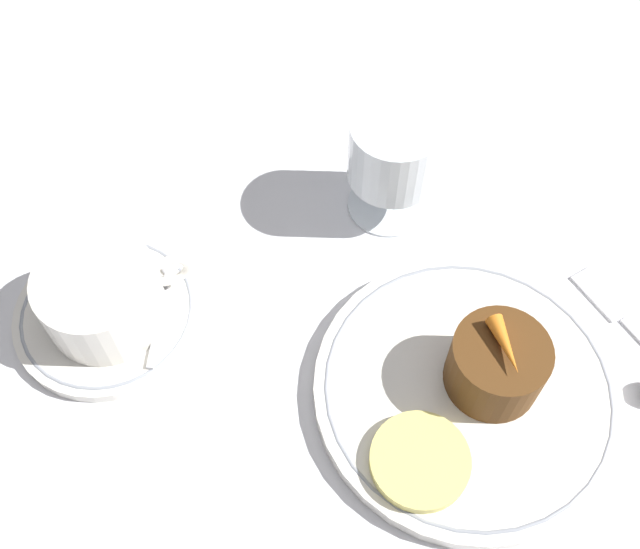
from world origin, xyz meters
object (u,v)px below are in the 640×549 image
object	(u,v)px
dinner_plate	(466,390)
fork	(637,332)
dessert_cake	(497,365)
coffee_cup	(101,296)
wine_glass	(394,157)

from	to	relation	value
dinner_plate	fork	world-z (taller)	dinner_plate
fork	dessert_cake	xyz separation A→B (m)	(-0.13, 0.01, 0.04)
dessert_cake	coffee_cup	bearing A→B (deg)	145.40
coffee_cup	wine_glass	xyz separation A→B (m)	(0.26, 0.02, 0.03)
coffee_cup	fork	xyz separation A→B (m)	(0.38, -0.18, -0.04)
wine_glass	fork	distance (m)	0.24
dinner_plate	fork	size ratio (longest dim) A/B	1.36
dinner_plate	wine_glass	bearing A→B (deg)	82.12
dessert_cake	fork	bearing A→B (deg)	-3.16
dinner_plate	fork	xyz separation A→B (m)	(0.15, -0.01, -0.01)
wine_glass	dessert_cake	size ratio (longest dim) A/B	1.42
fork	dessert_cake	world-z (taller)	dessert_cake
dinner_plate	coffee_cup	bearing A→B (deg)	143.50
dinner_plate	fork	distance (m)	0.15
dinner_plate	dessert_cake	world-z (taller)	dessert_cake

